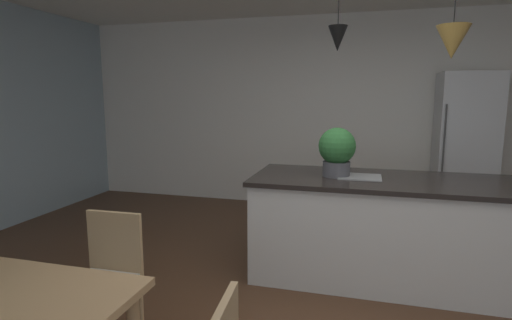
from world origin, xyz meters
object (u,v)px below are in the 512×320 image
object	(u,v)px
refrigerator	(464,150)
potted_plant_on_island	(337,150)
kitchen_island	(383,228)
chair_far_right	(105,279)

from	to	relation	value
refrigerator	potted_plant_on_island	xyz separation A→B (m)	(-1.42, -1.90, 0.19)
kitchen_island	refrigerator	world-z (taller)	refrigerator
kitchen_island	potted_plant_on_island	size ratio (longest dim) A/B	5.30
potted_plant_on_island	kitchen_island	bearing A→B (deg)	0.00
refrigerator	potted_plant_on_island	bearing A→B (deg)	-126.64
refrigerator	potted_plant_on_island	world-z (taller)	refrigerator
refrigerator	kitchen_island	bearing A→B (deg)	-117.67
chair_far_right	kitchen_island	size ratio (longest dim) A/B	0.38
kitchen_island	refrigerator	bearing A→B (deg)	62.33
refrigerator	potted_plant_on_island	size ratio (longest dim) A/B	4.39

